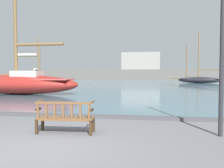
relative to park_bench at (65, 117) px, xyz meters
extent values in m
plane|color=slate|center=(-0.09, -1.40, -0.47)|extent=(160.00, 160.00, 0.00)
cube|color=slate|center=(-0.09, 42.60, -0.43)|extent=(100.00, 80.00, 0.08)
cube|color=#4C4C50|center=(-0.09, 2.45, -0.41)|extent=(40.00, 0.30, 0.12)
cube|color=#3D2A19|center=(-0.78, 0.22, -0.26)|extent=(0.07, 0.07, 0.42)
cube|color=#3D2A19|center=(0.75, 0.30, -0.26)|extent=(0.07, 0.07, 0.42)
cube|color=#3D2A19|center=(-0.75, -0.23, -0.26)|extent=(0.07, 0.07, 0.42)
cube|color=#3D2A19|center=(0.77, -0.15, -0.26)|extent=(0.07, 0.07, 0.42)
cube|color=brown|center=(0.00, 0.04, -0.05)|extent=(1.63, 0.61, 0.06)
cube|color=brown|center=(0.01, -0.18, 0.42)|extent=(1.60, 0.14, 0.06)
cube|color=brown|center=(-0.71, -0.22, 0.19)|extent=(0.06, 0.04, 0.41)
cube|color=brown|center=(-0.47, -0.21, 0.19)|extent=(0.06, 0.04, 0.41)
cube|color=brown|center=(-0.23, -0.20, 0.19)|extent=(0.06, 0.04, 0.41)
cube|color=brown|center=(0.01, -0.18, 0.19)|extent=(0.06, 0.04, 0.41)
cube|color=brown|center=(0.25, -0.17, 0.19)|extent=(0.06, 0.04, 0.41)
cube|color=brown|center=(0.49, -0.16, 0.19)|extent=(0.06, 0.04, 0.41)
cube|color=brown|center=(0.73, -0.14, 0.19)|extent=(0.06, 0.04, 0.41)
cube|color=#3D2A19|center=(-0.77, -0.10, 0.22)|extent=(0.08, 0.30, 0.06)
cube|color=brown|center=(-0.77, -0.01, 0.43)|extent=(0.09, 0.47, 0.04)
cube|color=#3D2A19|center=(0.77, -0.01, 0.22)|extent=(0.08, 0.30, 0.06)
cube|color=brown|center=(0.77, 0.08, 0.43)|extent=(0.09, 0.47, 0.04)
ellipsoid|color=brown|center=(-21.61, 35.37, 0.38)|extent=(9.94, 3.50, 1.55)
cube|color=#997A5B|center=(-21.61, 35.37, 0.81)|extent=(8.73, 2.71, 0.08)
cube|color=beige|center=(-20.88, 35.42, 1.11)|extent=(2.40, 1.71, 0.53)
cylinder|color=brown|center=(-21.86, 35.35, 7.26)|extent=(0.28, 0.28, 12.82)
cylinder|color=brown|center=(-19.92, 35.49, 4.20)|extent=(3.89, 0.50, 0.23)
cylinder|color=silver|center=(-19.92, 35.49, 4.42)|extent=(3.51, 0.69, 0.45)
ellipsoid|color=#2D6647|center=(-11.72, 22.60, 0.12)|extent=(2.91, 5.56, 1.02)
cube|color=#5B9375|center=(-11.72, 22.60, 0.40)|extent=(2.37, 4.84, 0.08)
cube|color=beige|center=(-11.61, 22.22, 0.81)|extent=(1.08, 1.22, 0.73)
cylinder|color=brown|center=(-11.75, 22.73, 3.02)|extent=(0.15, 0.15, 5.15)
cylinder|color=brown|center=(-11.44, 21.63, 1.48)|extent=(0.74, 2.25, 0.12)
cylinder|color=silver|center=(-11.44, 21.63, 1.60)|extent=(0.80, 2.06, 0.24)
cylinder|color=brown|center=(-12.16, 24.15, 2.61)|extent=(0.15, 0.15, 4.34)
cylinder|color=brown|center=(-12.59, 25.69, 0.42)|extent=(0.40, 1.05, 0.12)
ellipsoid|color=black|center=(9.54, 33.01, 0.08)|extent=(6.53, 3.10, 0.94)
cube|color=#4C4C51|center=(9.54, 33.01, 0.34)|extent=(5.69, 2.51, 0.08)
cylinder|color=brown|center=(9.38, 33.04, 3.86)|extent=(0.17, 0.17, 6.96)
cylinder|color=brown|center=(10.84, 32.69, 1.66)|extent=(2.95, 0.83, 0.13)
cylinder|color=brown|center=(7.69, 33.45, 2.85)|extent=(0.17, 0.17, 4.94)
cylinder|color=brown|center=(5.85, 33.89, 0.36)|extent=(1.26, 0.42, 0.13)
ellipsoid|color=maroon|center=(-7.53, 10.80, 0.34)|extent=(9.26, 2.68, 1.46)
cube|color=#C6514C|center=(-7.53, 10.80, 0.74)|extent=(8.14, 2.01, 0.08)
cube|color=beige|center=(-6.84, 10.80, 1.08)|extent=(2.06, 1.47, 0.59)
cylinder|color=brown|center=(-7.76, 10.80, 5.74)|extent=(0.27, 0.27, 9.92)
cylinder|color=brown|center=(-5.87, 10.80, 3.33)|extent=(3.78, 0.22, 0.21)
cylinder|color=#2D2D33|center=(4.25, 0.38, 1.62)|extent=(0.12, 0.12, 4.19)
cube|color=#66605B|center=(-0.09, 47.41, 0.70)|extent=(49.73, 2.40, 2.33)
cube|color=gray|center=(-0.06, 47.41, 3.70)|extent=(8.13, 2.00, 3.68)
camera|label=1|loc=(2.42, -6.68, 1.26)|focal=40.00mm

